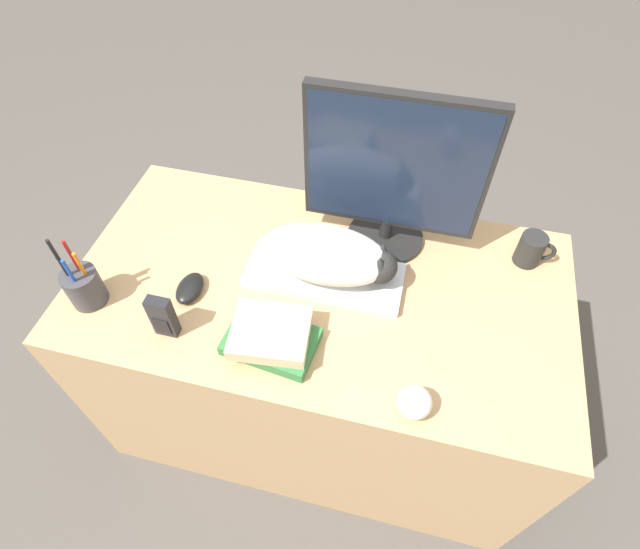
{
  "coord_description": "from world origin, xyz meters",
  "views": [
    {
      "loc": [
        0.2,
        -0.44,
        1.81
      ],
      "look_at": [
        0.0,
        0.34,
        0.81
      ],
      "focal_mm": 28.0,
      "sensor_mm": 36.0,
      "label": 1
    }
  ],
  "objects_px": {
    "book_stack": "(271,337)",
    "baseball": "(415,402)",
    "keyboard": "(325,275)",
    "monitor": "(394,173)",
    "cat": "(330,255)",
    "pen_cup": "(84,286)",
    "coffee_mug": "(532,249)",
    "phone": "(163,317)",
    "computer_mouse": "(190,288)"
  },
  "relations": [
    {
      "from": "coffee_mug",
      "to": "baseball",
      "type": "xyz_separation_m",
      "value": [
        -0.25,
        -0.51,
        -0.01
      ]
    },
    {
      "from": "coffee_mug",
      "to": "phone",
      "type": "xyz_separation_m",
      "value": [
        -0.87,
        -0.45,
        0.02
      ]
    },
    {
      "from": "cat",
      "to": "phone",
      "type": "relative_size",
      "value": 2.81
    },
    {
      "from": "pen_cup",
      "to": "cat",
      "type": "bearing_deg",
      "value": 20.17
    },
    {
      "from": "cat",
      "to": "computer_mouse",
      "type": "height_order",
      "value": "cat"
    },
    {
      "from": "keyboard",
      "to": "baseball",
      "type": "bearing_deg",
      "value": -48.94
    },
    {
      "from": "phone",
      "to": "baseball",
      "type": "bearing_deg",
      "value": -5.65
    },
    {
      "from": "cat",
      "to": "pen_cup",
      "type": "height_order",
      "value": "pen_cup"
    },
    {
      "from": "pen_cup",
      "to": "phone",
      "type": "height_order",
      "value": "pen_cup"
    },
    {
      "from": "pen_cup",
      "to": "baseball",
      "type": "relative_size",
      "value": 2.96
    },
    {
      "from": "pen_cup",
      "to": "baseball",
      "type": "bearing_deg",
      "value": -6.91
    },
    {
      "from": "cat",
      "to": "coffee_mug",
      "type": "relative_size",
      "value": 3.47
    },
    {
      "from": "pen_cup",
      "to": "book_stack",
      "type": "bearing_deg",
      "value": -1.88
    },
    {
      "from": "keyboard",
      "to": "monitor",
      "type": "distance_m",
      "value": 0.32
    },
    {
      "from": "computer_mouse",
      "to": "pen_cup",
      "type": "relative_size",
      "value": 0.46
    },
    {
      "from": "keyboard",
      "to": "coffee_mug",
      "type": "distance_m",
      "value": 0.57
    },
    {
      "from": "keyboard",
      "to": "pen_cup",
      "type": "distance_m",
      "value": 0.62
    },
    {
      "from": "computer_mouse",
      "to": "phone",
      "type": "relative_size",
      "value": 0.83
    },
    {
      "from": "keyboard",
      "to": "computer_mouse",
      "type": "distance_m",
      "value": 0.36
    },
    {
      "from": "pen_cup",
      "to": "baseball",
      "type": "height_order",
      "value": "pen_cup"
    },
    {
      "from": "monitor",
      "to": "book_stack",
      "type": "bearing_deg",
      "value": -116.98
    },
    {
      "from": "cat",
      "to": "baseball",
      "type": "height_order",
      "value": "cat"
    },
    {
      "from": "cat",
      "to": "computer_mouse",
      "type": "xyz_separation_m",
      "value": [
        -0.35,
        -0.13,
        -0.08
      ]
    },
    {
      "from": "coffee_mug",
      "to": "book_stack",
      "type": "height_order",
      "value": "coffee_mug"
    },
    {
      "from": "keyboard",
      "to": "computer_mouse",
      "type": "xyz_separation_m",
      "value": [
        -0.33,
        -0.13,
        0.0
      ]
    },
    {
      "from": "keyboard",
      "to": "cat",
      "type": "relative_size",
      "value": 1.18
    },
    {
      "from": "phone",
      "to": "book_stack",
      "type": "relative_size",
      "value": 0.55
    },
    {
      "from": "monitor",
      "to": "baseball",
      "type": "height_order",
      "value": "monitor"
    },
    {
      "from": "pen_cup",
      "to": "phone",
      "type": "xyz_separation_m",
      "value": [
        0.24,
        -0.04,
        0.01
      ]
    },
    {
      "from": "keyboard",
      "to": "phone",
      "type": "xyz_separation_m",
      "value": [
        -0.34,
        -0.26,
        0.05
      ]
    },
    {
      "from": "computer_mouse",
      "to": "phone",
      "type": "bearing_deg",
      "value": -92.05
    },
    {
      "from": "coffee_mug",
      "to": "book_stack",
      "type": "relative_size",
      "value": 0.44
    },
    {
      "from": "keyboard",
      "to": "cat",
      "type": "height_order",
      "value": "cat"
    },
    {
      "from": "monitor",
      "to": "coffee_mug",
      "type": "height_order",
      "value": "monitor"
    },
    {
      "from": "computer_mouse",
      "to": "pen_cup",
      "type": "bearing_deg",
      "value": -160.71
    },
    {
      "from": "computer_mouse",
      "to": "book_stack",
      "type": "height_order",
      "value": "book_stack"
    },
    {
      "from": "pen_cup",
      "to": "book_stack",
      "type": "xyz_separation_m",
      "value": [
        0.5,
        -0.02,
        -0.02
      ]
    },
    {
      "from": "baseball",
      "to": "phone",
      "type": "relative_size",
      "value": 0.6
    },
    {
      "from": "baseball",
      "to": "pen_cup",
      "type": "bearing_deg",
      "value": 173.09
    },
    {
      "from": "keyboard",
      "to": "coffee_mug",
      "type": "bearing_deg",
      "value": 20.2
    },
    {
      "from": "keyboard",
      "to": "coffee_mug",
      "type": "height_order",
      "value": "coffee_mug"
    },
    {
      "from": "keyboard",
      "to": "monitor",
      "type": "relative_size",
      "value": 0.91
    },
    {
      "from": "keyboard",
      "to": "book_stack",
      "type": "relative_size",
      "value": 1.81
    },
    {
      "from": "monitor",
      "to": "phone",
      "type": "height_order",
      "value": "monitor"
    },
    {
      "from": "keyboard",
      "to": "monitor",
      "type": "xyz_separation_m",
      "value": [
        0.13,
        0.18,
        0.23
      ]
    },
    {
      "from": "cat",
      "to": "coffee_mug",
      "type": "distance_m",
      "value": 0.56
    },
    {
      "from": "phone",
      "to": "book_stack",
      "type": "height_order",
      "value": "phone"
    },
    {
      "from": "monitor",
      "to": "baseball",
      "type": "xyz_separation_m",
      "value": [
        0.14,
        -0.5,
        -0.2
      ]
    },
    {
      "from": "book_stack",
      "to": "baseball",
      "type": "bearing_deg",
      "value": -13.79
    },
    {
      "from": "cat",
      "to": "baseball",
      "type": "distance_m",
      "value": 0.42
    }
  ]
}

